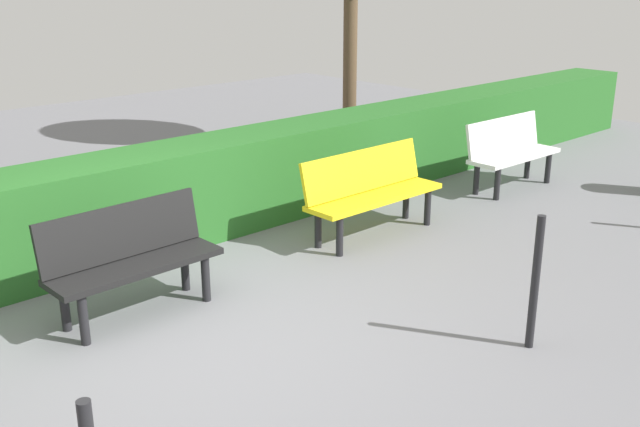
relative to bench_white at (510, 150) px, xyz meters
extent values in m
plane|color=slate|center=(5.12, 0.74, -0.48)|extent=(20.55, 20.55, 0.00)
cube|color=white|center=(0.00, 0.07, -0.06)|extent=(1.39, 0.45, 0.05)
cube|color=white|center=(0.00, -0.12, 0.17)|extent=(1.38, 0.15, 0.42)
cylinder|color=black|center=(-0.53, 0.24, -0.28)|extent=(0.07, 0.07, 0.39)
cylinder|color=black|center=(-0.54, -0.06, -0.28)|extent=(0.07, 0.07, 0.39)
cylinder|color=black|center=(0.54, 0.21, -0.28)|extent=(0.07, 0.07, 0.39)
cylinder|color=black|center=(0.54, -0.09, -0.28)|extent=(0.07, 0.07, 0.39)
cube|color=yellow|center=(2.49, 0.07, -0.06)|extent=(1.60, 0.42, 0.05)
cube|color=yellow|center=(2.49, -0.12, 0.17)|extent=(1.60, 0.14, 0.42)
cylinder|color=black|center=(1.84, 0.22, -0.28)|extent=(0.07, 0.07, 0.39)
cylinder|color=black|center=(1.84, -0.08, -0.28)|extent=(0.07, 0.07, 0.39)
cylinder|color=black|center=(3.14, 0.23, -0.28)|extent=(0.07, 0.07, 0.39)
cylinder|color=black|center=(3.14, -0.07, -0.28)|extent=(0.07, 0.07, 0.39)
cube|color=black|center=(5.17, 0.05, -0.06)|extent=(1.38, 0.45, 0.05)
cube|color=black|center=(5.18, -0.14, 0.17)|extent=(1.37, 0.14, 0.42)
cylinder|color=black|center=(4.64, 0.19, -0.28)|extent=(0.07, 0.07, 0.39)
cylinder|color=black|center=(4.64, -0.11, -0.28)|extent=(0.07, 0.07, 0.39)
cylinder|color=black|center=(5.70, 0.21, -0.28)|extent=(0.07, 0.07, 0.39)
cylinder|color=black|center=(5.71, -0.09, -0.28)|extent=(0.07, 0.07, 0.39)
cube|color=#266023|center=(3.93, -1.19, 0.00)|extent=(16.55, 0.75, 0.95)
cylinder|color=brown|center=(-0.05, -2.85, 0.92)|extent=(0.20, 0.20, 2.80)
cylinder|color=black|center=(3.37, 2.42, 0.02)|extent=(0.06, 0.06, 1.00)
camera|label=1|loc=(7.69, 4.87, 2.12)|focal=41.23mm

